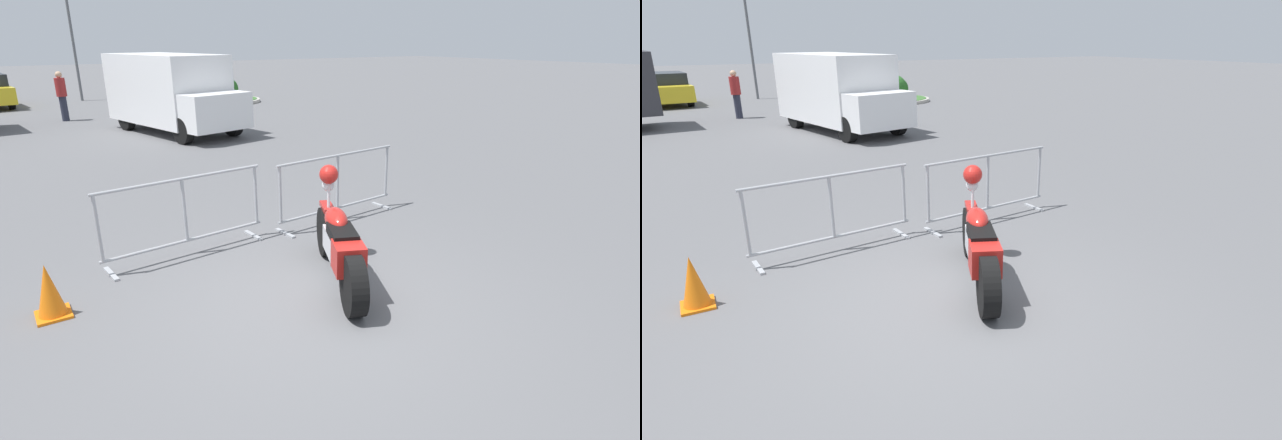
{
  "view_description": "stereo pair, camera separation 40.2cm",
  "coord_description": "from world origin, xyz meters",
  "views": [
    {
      "loc": [
        -2.6,
        -4.06,
        2.75
      ],
      "look_at": [
        0.59,
        0.72,
        0.65
      ],
      "focal_mm": 28.0,
      "sensor_mm": 36.0,
      "label": 1
    },
    {
      "loc": [
        -2.26,
        -4.27,
        2.75
      ],
      "look_at": [
        0.59,
        0.72,
        0.65
      ],
      "focal_mm": 28.0,
      "sensor_mm": 36.0,
      "label": 2
    }
  ],
  "objects": [
    {
      "name": "ground_plane",
      "position": [
        0.0,
        0.0,
        0.0
      ],
      "size": [
        120.0,
        120.0,
        0.0
      ],
      "primitive_type": "plane",
      "color": "#5B5B5E"
    },
    {
      "name": "crowd_barrier_near",
      "position": [
        -0.64,
        2.07,
        0.56
      ],
      "size": [
        2.28,
        0.63,
        1.07
      ],
      "rotation": [
        0.0,
        0.0,
        0.09
      ],
      "color": "#9EA0A5",
      "rests_on": "ground"
    },
    {
      "name": "street_lamp",
      "position": [
        1.4,
        22.04,
        3.71
      ],
      "size": [
        0.36,
        0.7,
        5.68
      ],
      "color": "#595B60",
      "rests_on": "ground"
    },
    {
      "name": "motorcycle",
      "position": [
        0.59,
        0.32,
        0.48
      ],
      "size": [
        1.09,
        2.1,
        1.26
      ],
      "rotation": [
        0.0,
        0.0,
        1.14
      ],
      "color": "black",
      "rests_on": "ground"
    },
    {
      "name": "traffic_cone",
      "position": [
        -2.39,
        1.31,
        0.29
      ],
      "size": [
        0.34,
        0.34,
        0.59
      ],
      "color": "orange",
      "rests_on": "ground"
    },
    {
      "name": "delivery_van",
      "position": [
        2.29,
        11.39,
        1.24
      ],
      "size": [
        3.0,
        5.31,
        2.31
      ],
      "rotation": [
        0.0,
        0.0,
        -1.35
      ],
      "color": "white",
      "rests_on": "ground"
    },
    {
      "name": "planter_island",
      "position": [
        6.74,
        17.89,
        0.45
      ],
      "size": [
        3.4,
        3.4,
        1.18
      ],
      "color": "#ADA89E",
      "rests_on": "ground"
    },
    {
      "name": "crowd_barrier_far",
      "position": [
        1.83,
        2.07,
        0.56
      ],
      "size": [
        2.28,
        0.63,
        1.07
      ],
      "rotation": [
        0.0,
        0.0,
        0.09
      ],
      "color": "#9EA0A5",
      "rests_on": "ground"
    },
    {
      "name": "pedestrian",
      "position": [
        -0.2,
        15.74,
        0.92
      ],
      "size": [
        0.44,
        0.44,
        1.69
      ],
      "rotation": [
        0.0,
        0.0,
        3.52
      ],
      "color": "#262838",
      "rests_on": "ground"
    }
  ]
}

